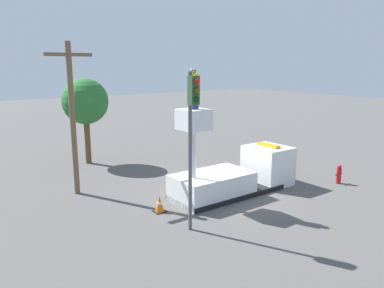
{
  "coord_description": "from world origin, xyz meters",
  "views": [
    {
      "loc": [
        -11.64,
        -12.91,
        6.13
      ],
      "look_at": [
        -2.93,
        -1.09,
        3.04
      ],
      "focal_mm": 35.0,
      "sensor_mm": 36.0,
      "label": 1
    }
  ],
  "objects_px": {
    "traffic_light_pole": "(192,122)",
    "tree_left_bg": "(85,102)",
    "traffic_cone_rear": "(159,204)",
    "bucket_truck": "(235,175)",
    "fire_hydrant": "(339,174)",
    "worker": "(194,89)",
    "utility_pole": "(72,114)"
  },
  "relations": [
    {
      "from": "traffic_light_pole",
      "to": "tree_left_bg",
      "type": "distance_m",
      "value": 11.99
    },
    {
      "from": "fire_hydrant",
      "to": "traffic_cone_rear",
      "type": "height_order",
      "value": "fire_hydrant"
    },
    {
      "from": "worker",
      "to": "utility_pole",
      "type": "distance_m",
      "value": 5.96
    },
    {
      "from": "bucket_truck",
      "to": "fire_hydrant",
      "type": "bearing_deg",
      "value": -22.61
    },
    {
      "from": "traffic_cone_rear",
      "to": "tree_left_bg",
      "type": "distance_m",
      "value": 10.3
    },
    {
      "from": "traffic_light_pole",
      "to": "traffic_cone_rear",
      "type": "height_order",
      "value": "traffic_light_pole"
    },
    {
      "from": "fire_hydrant",
      "to": "traffic_cone_rear",
      "type": "relative_size",
      "value": 1.4
    },
    {
      "from": "bucket_truck",
      "to": "traffic_cone_rear",
      "type": "distance_m",
      "value": 4.37
    },
    {
      "from": "fire_hydrant",
      "to": "utility_pole",
      "type": "xyz_separation_m",
      "value": [
        -11.69,
        6.68,
        3.42
      ]
    },
    {
      "from": "fire_hydrant",
      "to": "traffic_cone_rear",
      "type": "distance_m",
      "value": 9.96
    },
    {
      "from": "tree_left_bg",
      "to": "worker",
      "type": "bearing_deg",
      "value": -83.08
    },
    {
      "from": "traffic_light_pole",
      "to": "tree_left_bg",
      "type": "height_order",
      "value": "traffic_light_pole"
    },
    {
      "from": "bucket_truck",
      "to": "utility_pole",
      "type": "relative_size",
      "value": 0.91
    },
    {
      "from": "bucket_truck",
      "to": "traffic_cone_rear",
      "type": "bearing_deg",
      "value": 179.75
    },
    {
      "from": "traffic_light_pole",
      "to": "fire_hydrant",
      "type": "bearing_deg",
      "value": 0.45
    },
    {
      "from": "traffic_cone_rear",
      "to": "traffic_light_pole",
      "type": "bearing_deg",
      "value": -89.5
    },
    {
      "from": "bucket_truck",
      "to": "worker",
      "type": "relative_size",
      "value": 3.78
    },
    {
      "from": "fire_hydrant",
      "to": "utility_pole",
      "type": "height_order",
      "value": "utility_pole"
    },
    {
      "from": "tree_left_bg",
      "to": "bucket_truck",
      "type": "bearing_deg",
      "value": -68.96
    },
    {
      "from": "traffic_light_pole",
      "to": "tree_left_bg",
      "type": "bearing_deg",
      "value": 87.11
    },
    {
      "from": "bucket_truck",
      "to": "traffic_cone_rear",
      "type": "xyz_separation_m",
      "value": [
        -4.34,
        0.02,
        -0.54
      ]
    },
    {
      "from": "traffic_light_pole",
      "to": "fire_hydrant",
      "type": "xyz_separation_m",
      "value": [
        9.69,
        0.08,
        -3.68
      ]
    },
    {
      "from": "worker",
      "to": "fire_hydrant",
      "type": "distance_m",
      "value": 9.45
    },
    {
      "from": "worker",
      "to": "tree_left_bg",
      "type": "height_order",
      "value": "worker"
    },
    {
      "from": "fire_hydrant",
      "to": "utility_pole",
      "type": "relative_size",
      "value": 0.14
    },
    {
      "from": "utility_pole",
      "to": "traffic_light_pole",
      "type": "bearing_deg",
      "value": -73.46
    },
    {
      "from": "bucket_truck",
      "to": "traffic_light_pole",
      "type": "height_order",
      "value": "traffic_light_pole"
    },
    {
      "from": "worker",
      "to": "tree_left_bg",
      "type": "distance_m",
      "value": 9.81
    },
    {
      "from": "bucket_truck",
      "to": "tree_left_bg",
      "type": "bearing_deg",
      "value": 111.04
    },
    {
      "from": "traffic_cone_rear",
      "to": "utility_pole",
      "type": "height_order",
      "value": "utility_pole"
    },
    {
      "from": "traffic_light_pole",
      "to": "tree_left_bg",
      "type": "xyz_separation_m",
      "value": [
        0.6,
        11.97,
        -0.26
      ]
    },
    {
      "from": "traffic_light_pole",
      "to": "traffic_cone_rear",
      "type": "xyz_separation_m",
      "value": [
        -0.02,
        2.33,
        -3.83
      ]
    }
  ]
}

